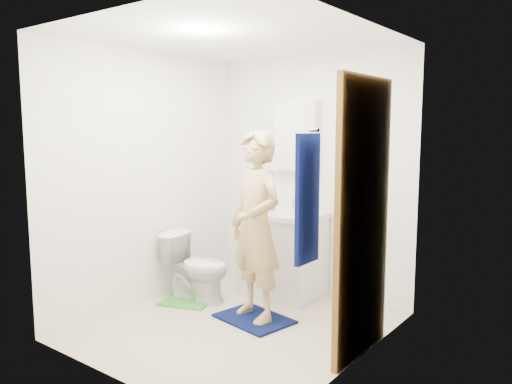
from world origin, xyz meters
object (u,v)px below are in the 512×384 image
(vanity_cabinet, at_px, (283,256))
(soap_dispenser, at_px, (269,200))
(medicine_cabinet, at_px, (296,136))
(toothbrush_cup, at_px, (309,209))
(man, at_px, (256,226))
(towel, at_px, (307,199))
(toilet, at_px, (197,267))

(vanity_cabinet, distance_m, soap_dispenser, 0.58)
(medicine_cabinet, height_order, toothbrush_cup, medicine_cabinet)
(soap_dispenser, bearing_deg, toothbrush_cup, 10.76)
(toothbrush_cup, height_order, man, man)
(toothbrush_cup, bearing_deg, vanity_cabinet, -166.32)
(medicine_cabinet, height_order, towel, medicine_cabinet)
(towel, xyz_separation_m, toilet, (-1.76, 0.84, -0.92))
(medicine_cabinet, distance_m, towel, 2.11)
(medicine_cabinet, xyz_separation_m, soap_dispenser, (-0.16, -0.24, -0.64))
(toothbrush_cup, xyz_separation_m, man, (-0.07, -0.78, -0.05))
(toilet, height_order, toothbrush_cup, toothbrush_cup)
(toilet, distance_m, toothbrush_cup, 1.24)
(toothbrush_cup, bearing_deg, towel, -59.45)
(vanity_cabinet, bearing_deg, toothbrush_cup, 13.68)
(toothbrush_cup, relative_size, man, 0.07)
(medicine_cabinet, relative_size, towel, 0.87)
(towel, bearing_deg, man, 141.85)
(towel, height_order, soap_dispenser, towel)
(soap_dispenser, bearing_deg, towel, -47.51)
(man, bearing_deg, towel, -21.05)
(medicine_cabinet, relative_size, man, 0.43)
(medicine_cabinet, xyz_separation_m, towel, (1.18, -1.71, -0.35))
(soap_dispenser, bearing_deg, vanity_cabinet, 5.93)
(vanity_cabinet, distance_m, toothbrush_cup, 0.56)
(towel, distance_m, toothbrush_cup, 1.83)
(soap_dispenser, relative_size, toothbrush_cup, 1.95)
(vanity_cabinet, bearing_deg, man, -74.49)
(soap_dispenser, bearing_deg, man, -62.51)
(toilet, bearing_deg, soap_dispenser, -43.33)
(toothbrush_cup, distance_m, man, 0.78)
(towel, xyz_separation_m, man, (-0.98, 0.77, -0.41))
(towel, xyz_separation_m, toothbrush_cup, (-0.91, 1.55, -0.36))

